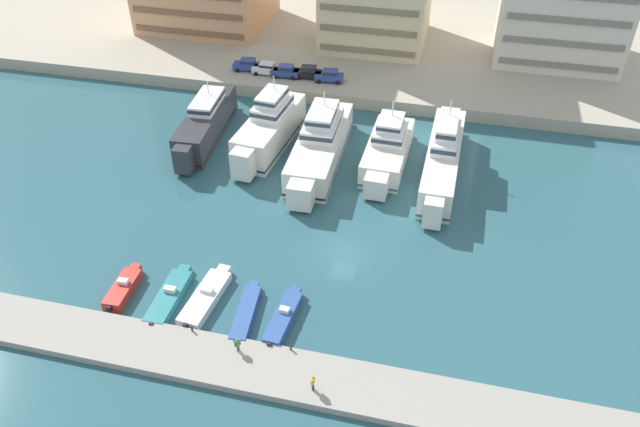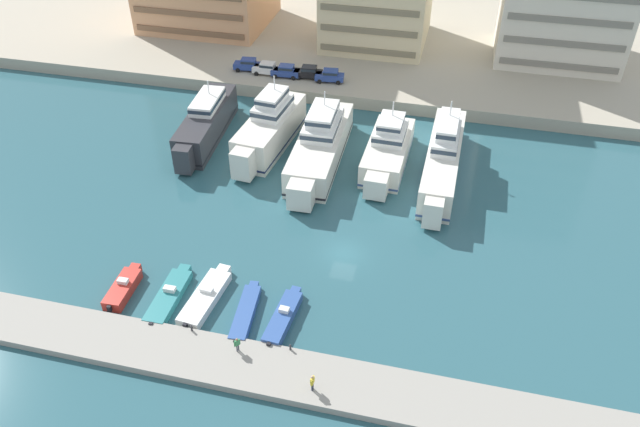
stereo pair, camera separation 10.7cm
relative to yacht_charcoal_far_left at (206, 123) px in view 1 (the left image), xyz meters
The scene contains 22 objects.
ground_plane 28.41m from the yacht_charcoal_far_left, 39.50° to the right, with size 400.00×400.00×0.00m, color #2D5B66.
quay_promenade 51.88m from the yacht_charcoal_far_left, 65.07° to the left, with size 180.00×70.00×1.80m, color #ADA38E.
pier_dock 40.54m from the yacht_charcoal_far_left, 57.34° to the right, with size 120.00×5.10×0.72m, color #9E998E.
yacht_charcoal_far_left is the anchor object (origin of this frame).
yacht_ivory_left 8.52m from the yacht_charcoal_far_left, ahead, with size 5.82×17.45×8.63m.
yacht_ivory_mid_left 15.58m from the yacht_charcoal_far_left, ahead, with size 5.45×21.01×8.06m.
yacht_ivory_center_left 23.57m from the yacht_charcoal_far_left, ahead, with size 5.03×15.79×7.40m.
yacht_ivory_center 30.26m from the yacht_charcoal_far_left, ahead, with size 4.02×21.69×8.37m.
motorboat_red_far_left 28.44m from the yacht_charcoal_far_left, 84.29° to the right, with size 1.95×6.02×1.47m.
motorboat_teal_left 29.08m from the yacht_charcoal_far_left, 75.30° to the right, with size 2.12×8.08×1.21m.
motorboat_white_mid_left 29.52m from the yacht_charcoal_far_left, 68.59° to the right, with size 2.80×8.34×1.27m.
motorboat_blue_center_left 32.19m from the yacht_charcoal_far_left, 62.23° to the right, with size 2.17×7.57×0.85m.
motorboat_blue_center 33.78m from the yacht_charcoal_far_left, 56.83° to the right, with size 2.08×7.37×1.36m.
car_blue_far_left 16.77m from the yacht_charcoal_far_left, 89.95° to the left, with size 4.25×2.25×1.80m.
car_white_left 16.49m from the yacht_charcoal_far_left, 78.91° to the left, with size 4.11×1.94×1.80m.
car_blue_mid_left 17.09m from the yacht_charcoal_far_left, 69.14° to the left, with size 4.16×2.05×1.80m.
car_black_center_left 18.87m from the yacht_charcoal_far_left, 60.21° to the left, with size 4.22×2.17×1.80m.
car_blue_center 20.37m from the yacht_charcoal_far_left, 51.60° to the left, with size 4.25×2.25×1.80m.
pedestrian_near_edge 42.06m from the yacht_charcoal_far_left, 56.96° to the right, with size 0.27×0.65×1.68m.
pedestrian_mid_deck 36.59m from the yacht_charcoal_far_left, 64.27° to the right, with size 0.43×0.48×1.54m.
bollard_west 33.74m from the yacht_charcoal_far_left, 70.53° to the right, with size 0.20×0.20×0.61m.
bollard_west_mid 37.65m from the yacht_charcoal_far_left, 57.65° to the right, with size 0.20×0.20×0.61m.
Camera 1 is at (8.65, -46.57, 42.10)m, focal length 35.00 mm.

